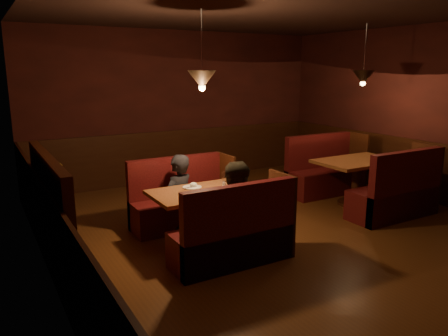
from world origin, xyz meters
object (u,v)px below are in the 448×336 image
main_table (204,203)px  second_bench_near (397,196)px  main_bench_far (181,204)px  main_bench_near (236,238)px  diner_a (178,181)px  second_table (357,172)px  second_bench_far (324,175)px  diner_b (240,195)px

main_table → second_bench_near: 3.00m
main_bench_far → main_bench_near: bearing=-90.0°
main_bench_far → diner_a: (-0.12, -0.18, 0.40)m
main_bench_far → main_bench_near: 1.48m
main_bench_near → diner_a: 1.36m
second_table → second_bench_near: bearing=-87.8°
main_table → diner_a: bearing=100.6°
main_bench_near → second_bench_far: bearing=30.9°
second_table → main_bench_far: bearing=169.9°
main_table → diner_b: (0.19, -0.55, 0.21)m
main_bench_far → second_table: 2.94m
diner_a → main_bench_near: bearing=70.8°
main_bench_near → second_table: main_bench_near is taller
second_table → second_bench_near: size_ratio=0.90×
main_bench_near → diner_b: size_ratio=0.96×
main_table → diner_a: diner_a is taller
main_bench_far → second_bench_far: second_bench_far is taller
second_table → second_bench_far: second_bench_far is taller
main_table → diner_b: bearing=-71.3°
main_table → second_bench_near: (2.93, -0.57, -0.20)m
main_bench_far → second_bench_near: 3.20m
main_table → main_bench_far: (0.01, 0.74, -0.23)m
main_bench_near → diner_b: 0.51m
main_table → second_table: size_ratio=0.98×
diner_a → main_table: bearing=76.1°
second_bench_near → diner_b: diner_b is taller
main_bench_near → second_bench_far: (2.92, 1.75, 0.02)m
second_table → second_bench_far: bearing=87.8°
main_bench_near → second_bench_near: 2.92m
main_bench_near → second_bench_near: second_bench_near is taller
diner_a → diner_b: bearing=80.2°
diner_b → second_bench_near: bearing=-12.5°
second_bench_far → diner_a: size_ratio=1.03×
second_bench_near → diner_a: bearing=159.6°
main_bench_far → diner_b: size_ratio=0.96×
second_bench_far → diner_b: diner_b is taller
main_bench_far → second_table: size_ratio=1.08×
second_table → diner_b: bearing=-164.2°
main_bench_far → main_bench_near: size_ratio=1.00×
main_bench_near → second_table: bearing=18.4°
second_bench_far → diner_b: size_ratio=0.98×
second_table → diner_a: (-3.01, 0.34, 0.16)m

